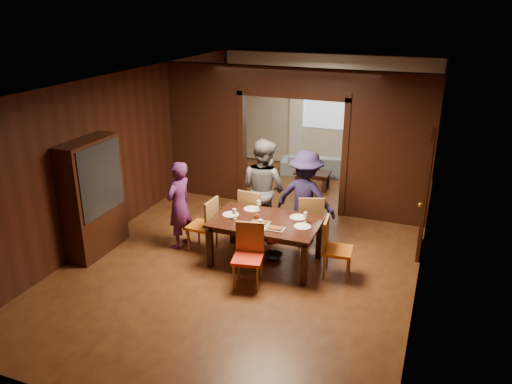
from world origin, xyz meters
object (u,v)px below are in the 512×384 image
at_px(person_purple, 179,205).
at_px(sofa, 317,164).
at_px(dining_table, 266,241).
at_px(chair_right, 338,249).
at_px(coffee_table, 312,180).
at_px(chair_far_l, 254,213).
at_px(chair_far_r, 310,219).
at_px(person_navy, 305,197).
at_px(person_grey, 264,189).
at_px(hutch, 93,197).
at_px(chair_left, 202,224).
at_px(chair_near, 248,257).

height_order(person_purple, sofa, person_purple).
bearing_deg(dining_table, chair_right, -1.03).
xyz_separation_m(person_purple, coffee_table, (1.42, 3.67, -0.58)).
bearing_deg(chair_far_l, dining_table, 128.34).
bearing_deg(sofa, chair_far_r, 93.16).
xyz_separation_m(person_navy, sofa, (-0.72, 3.70, -0.59)).
xyz_separation_m(person_grey, chair_far_r, (0.89, -0.04, -0.44)).
distance_m(coffee_table, hutch, 5.16).
bearing_deg(person_grey, chair_far_r, -160.53).
bearing_deg(person_purple, sofa, 173.97).
relative_size(person_purple, coffee_table, 1.96).
xyz_separation_m(chair_left, chair_far_l, (0.67, 0.77, 0.00)).
bearing_deg(sofa, chair_right, 98.81).
height_order(dining_table, chair_far_l, chair_far_l).
height_order(chair_right, chair_near, same).
height_order(chair_left, hutch, hutch).
relative_size(dining_table, chair_right, 1.80).
distance_m(coffee_table, chair_right, 3.97).
bearing_deg(hutch, chair_left, 22.18).
bearing_deg(chair_far_r, person_grey, -21.88).
xyz_separation_m(person_navy, hutch, (-3.24, -1.65, 0.15)).
relative_size(sofa, chair_left, 1.84).
bearing_deg(chair_left, person_purple, -85.40).
xyz_separation_m(chair_left, chair_far_r, (1.69, 0.87, 0.00)).
distance_m(person_navy, chair_far_r, 0.40).
height_order(chair_far_r, hutch, hutch).
bearing_deg(sofa, person_grey, 79.92).
height_order(person_grey, sofa, person_grey).
height_order(person_purple, chair_far_l, person_purple).
height_order(sofa, dining_table, dining_table).
bearing_deg(sofa, person_navy, 91.68).
relative_size(dining_table, chair_left, 1.80).
bearing_deg(chair_far_l, person_navy, -162.13).
height_order(coffee_table, chair_left, chair_left).
relative_size(person_navy, dining_table, 0.98).
height_order(person_grey, coffee_table, person_grey).
bearing_deg(sofa, dining_table, 84.76).
relative_size(person_navy, chair_left, 1.75).
bearing_deg(dining_table, coffee_table, 92.92).
xyz_separation_m(person_purple, person_grey, (1.22, 0.92, 0.14)).
bearing_deg(sofa, chair_near, 84.10).
distance_m(person_navy, sofa, 3.82).
bearing_deg(chair_far_r, chair_far_l, -13.43).
relative_size(sofa, dining_table, 1.02).
bearing_deg(chair_left, person_grey, 141.93).
bearing_deg(dining_table, person_navy, 68.69).
bearing_deg(person_grey, chair_left, 71.13).
bearing_deg(dining_table, chair_far_r, 60.41).
xyz_separation_m(chair_left, chair_near, (1.17, -0.80, 0.00)).
relative_size(dining_table, chair_near, 1.80).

